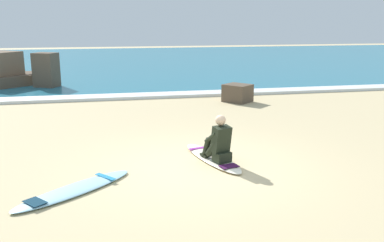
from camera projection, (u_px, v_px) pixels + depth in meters
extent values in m
plane|color=#CCB584|center=(201.00, 167.00, 8.35)|extent=(80.00, 80.00, 0.00)
cube|color=teal|center=(129.00, 62.00, 29.07)|extent=(80.00, 28.00, 0.10)
cube|color=white|center=(153.00, 95.00, 16.03)|extent=(80.00, 0.90, 0.11)
ellipsoid|color=#EFE5C6|center=(212.00, 157.00, 8.85)|extent=(1.03, 2.27, 0.07)
cube|color=purple|center=(199.00, 148.00, 9.38)|extent=(0.49, 0.21, 0.01)
cube|color=#351037|center=(229.00, 166.00, 8.22)|extent=(0.41, 0.32, 0.01)
cube|color=black|center=(222.00, 157.00, 8.44)|extent=(0.39, 0.35, 0.20)
cylinder|color=black|center=(213.00, 148.00, 8.51)|extent=(0.27, 0.43, 0.43)
cylinder|color=black|center=(207.00, 147.00, 8.68)|extent=(0.20, 0.28, 0.42)
cube|color=black|center=(204.00, 155.00, 8.79)|extent=(0.17, 0.24, 0.05)
cylinder|color=black|center=(221.00, 147.00, 8.61)|extent=(0.27, 0.43, 0.43)
cylinder|color=black|center=(216.00, 145.00, 8.80)|extent=(0.20, 0.28, 0.42)
cube|color=black|center=(214.00, 153.00, 8.91)|extent=(0.17, 0.24, 0.05)
cube|color=black|center=(221.00, 139.00, 8.40)|extent=(0.42, 0.39, 0.57)
sphere|color=beige|center=(221.00, 120.00, 8.33)|extent=(0.21, 0.21, 0.21)
cylinder|color=black|center=(211.00, 137.00, 8.45)|extent=(0.21, 0.40, 0.31)
cylinder|color=black|center=(223.00, 136.00, 8.59)|extent=(0.21, 0.40, 0.31)
ellipsoid|color=#9ED1E5|center=(75.00, 189.00, 7.17)|extent=(2.15, 1.89, 0.07)
cube|color=#1E7FB7|center=(105.00, 176.00, 7.66)|extent=(0.38, 0.43, 0.01)
cube|color=#0A2C40|center=(35.00, 202.00, 6.59)|extent=(0.42, 0.43, 0.01)
cube|color=brown|center=(0.00, 70.00, 18.08)|extent=(1.99, 1.99, 1.54)
cube|color=brown|center=(46.00, 71.00, 17.73)|extent=(1.13, 1.04, 1.52)
cube|color=brown|center=(8.00, 82.00, 17.86)|extent=(2.01, 1.90, 0.55)
cube|color=brown|center=(17.00, 79.00, 19.02)|extent=(1.63, 1.25, 0.54)
cube|color=brown|center=(238.00, 93.00, 15.01)|extent=(1.15, 1.17, 0.62)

